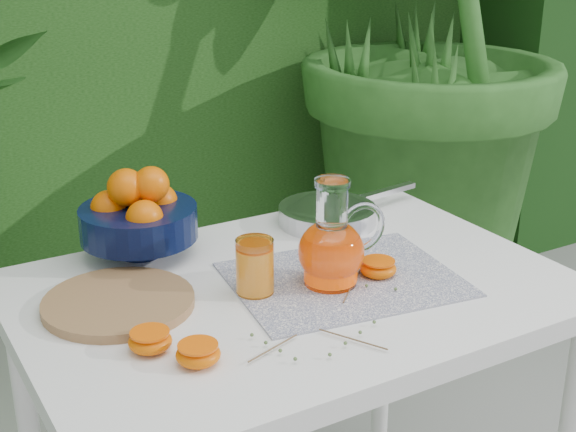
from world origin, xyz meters
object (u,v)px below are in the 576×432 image
juice_pitcher (332,248)px  saute_pan (328,214)px  cutting_board (119,303)px  white_table (293,324)px  fruit_bowl (138,215)px

juice_pitcher → saute_pan: (0.17, 0.27, -0.05)m
cutting_board → juice_pitcher: size_ratio=1.32×
white_table → juice_pitcher: bearing=-29.1°
fruit_bowl → saute_pan: fruit_bowl is taller
white_table → fruit_bowl: size_ratio=3.85×
cutting_board → white_table: bearing=-14.1°
white_table → cutting_board: (-0.31, 0.08, 0.09)m
white_table → fruit_bowl: 0.38m
white_table → juice_pitcher: 0.17m
saute_pan → fruit_bowl: bearing=173.8°
white_table → juice_pitcher: (0.06, -0.03, 0.16)m
cutting_board → juice_pitcher: bearing=-16.8°
fruit_bowl → cutting_board: bearing=-119.9°
juice_pitcher → saute_pan: size_ratio=0.52×
cutting_board → saute_pan: 0.56m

